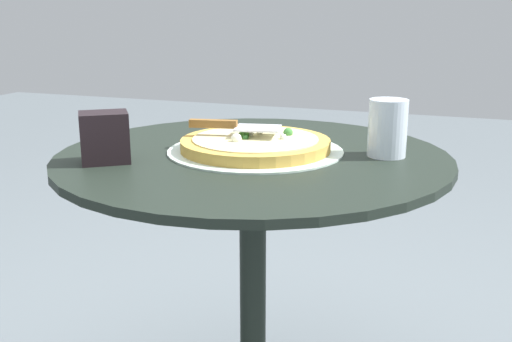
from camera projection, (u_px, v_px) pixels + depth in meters
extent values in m
cylinder|color=black|center=(253.00, 157.00, 1.35)|extent=(0.87, 0.87, 0.02)
cylinder|color=black|center=(253.00, 304.00, 1.45)|extent=(0.06, 0.06, 0.70)
cylinder|color=silver|center=(256.00, 151.00, 1.37)|extent=(0.39, 0.39, 0.00)
cylinder|color=gold|center=(256.00, 145.00, 1.36)|extent=(0.34, 0.34, 0.02)
cylinder|color=beige|center=(256.00, 139.00, 1.36)|extent=(0.28, 0.28, 0.00)
sphere|color=silver|center=(236.00, 139.00, 1.33)|extent=(0.02, 0.02, 0.02)
sphere|color=#397734|center=(288.00, 133.00, 1.39)|extent=(0.02, 0.02, 0.02)
sphere|color=#2A6F2F|center=(248.00, 134.00, 1.39)|extent=(0.01, 0.01, 0.01)
sphere|color=#2F611F|center=(244.00, 135.00, 1.37)|extent=(0.02, 0.02, 0.02)
sphere|color=#33641E|center=(234.00, 140.00, 1.33)|extent=(0.01, 0.01, 0.01)
sphere|color=silver|center=(250.00, 133.00, 1.39)|extent=(0.02, 0.02, 0.02)
sphere|color=#F2EFC8|center=(260.00, 132.00, 1.41)|extent=(0.01, 0.01, 0.01)
sphere|color=#326E30|center=(246.00, 137.00, 1.35)|extent=(0.01, 0.01, 0.01)
sphere|color=silver|center=(283.00, 137.00, 1.35)|extent=(0.02, 0.02, 0.02)
cube|color=silver|center=(259.00, 128.00, 1.37)|extent=(0.10, 0.11, 0.00)
cube|color=brown|center=(213.00, 124.00, 1.38)|extent=(0.04, 0.11, 0.02)
cylinder|color=silver|center=(388.00, 128.00, 1.31)|extent=(0.08, 0.08, 0.12)
cube|color=black|center=(105.00, 137.00, 1.26)|extent=(0.12, 0.12, 0.11)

